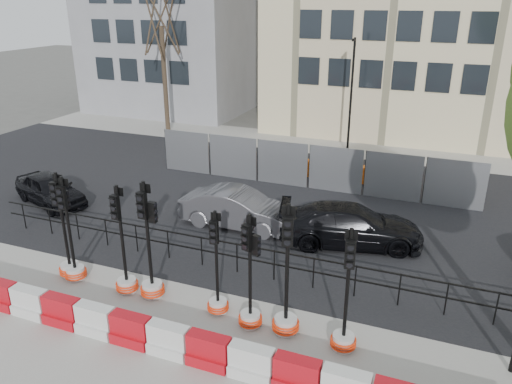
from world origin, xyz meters
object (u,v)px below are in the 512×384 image
at_px(traffic_signal_h, 344,326).
at_px(car_a, 50,189).
at_px(traffic_signal_a, 73,259).
at_px(traffic_signal_d, 151,271).
at_px(car_c, 351,225).

distance_m(traffic_signal_h, car_a, 13.80).
height_order(traffic_signal_a, traffic_signal_d, traffic_signal_d).
xyz_separation_m(traffic_signal_h, car_a, (-13.03, 4.55, -0.03)).
height_order(traffic_signal_h, car_a, traffic_signal_h).
bearing_deg(traffic_signal_a, car_c, 26.28).
bearing_deg(traffic_signal_d, traffic_signal_h, -1.74).
xyz_separation_m(car_a, car_c, (12.06, 0.96, 0.07)).
bearing_deg(traffic_signal_h, car_a, 149.14).
relative_size(traffic_signal_a, traffic_signal_h, 1.02).
xyz_separation_m(traffic_signal_a, traffic_signal_h, (8.14, -0.20, -0.01)).
bearing_deg(traffic_signal_a, car_a, 128.06).
distance_m(traffic_signal_d, car_c, 6.92).
relative_size(traffic_signal_d, car_a, 0.87).
bearing_deg(car_a, traffic_signal_a, -111.71).
distance_m(traffic_signal_a, car_c, 8.92).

